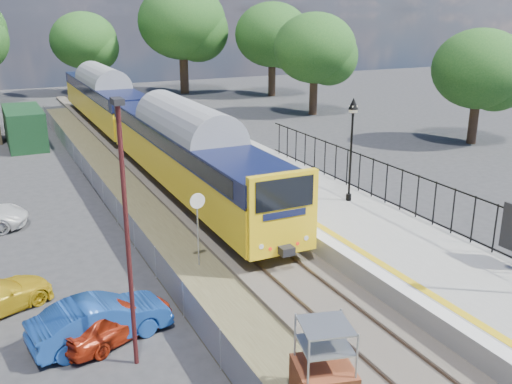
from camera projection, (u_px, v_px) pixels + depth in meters
ground at (317, 302)px, 18.50m from camera, size 120.00×120.00×0.00m
track_bed at (199, 211)px, 26.57m from camera, size 5.90×80.00×0.29m
platform at (304, 200)px, 26.96m from camera, size 5.00×70.00×0.90m
platform_edge at (266, 197)px, 25.96m from camera, size 0.90×70.00×0.01m
victorian_lamp_north at (352, 126)px, 24.52m from camera, size 0.44×0.44×4.60m
palisade_fence at (430, 201)px, 22.56m from camera, size 0.12×26.00×2.00m
wire_fence at (108, 198)px, 26.86m from camera, size 0.06×52.00×1.20m
tree_line at (95, 37)px, 53.07m from camera, size 56.80×43.80×11.88m
train at (135, 117)px, 37.33m from camera, size 2.82×40.83×3.51m
brick_plinth at (324, 366)px, 13.45m from camera, size 1.64×1.64×2.18m
speed_sign at (198, 217)px, 20.49m from camera, size 0.57×0.11×2.85m
carpark_lamp at (126, 222)px, 14.09m from camera, size 0.25×0.50×7.12m
car_red at (115, 318)px, 16.37m from camera, size 3.78×2.75×1.19m
car_blue at (100, 320)px, 16.19m from camera, size 4.13×2.01×1.30m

